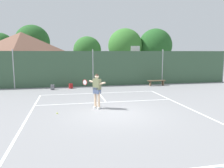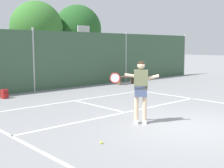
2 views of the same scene
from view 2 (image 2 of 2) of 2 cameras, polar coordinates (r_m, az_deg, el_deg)
The scene contains 8 objects.
ground_plane at distance 8.91m, azimuth 13.90°, elevation -7.86°, with size 120.00×120.00×0.00m, color gray.
court_markings at distance 9.27m, azimuth 10.56°, elevation -7.15°, with size 8.30×11.10×0.01m.
chainlink_fence at distance 15.54m, azimuth -14.68°, elevation 4.23°, with size 26.09×0.09×3.20m.
basketball_hoop at distance 19.26m, azimuth -5.44°, elevation 7.31°, with size 0.90×0.67×3.55m.
tennis_player at distance 8.80m, azimuth 5.40°, elevation -0.49°, with size 1.11×1.00×1.85m.
tennis_ball at distance 7.20m, azimuth -2.04°, elevation -11.04°, with size 0.07×0.07×0.07m, color #CCE033.
backpack_red at distance 13.95m, azimuth -19.72°, elevation -1.81°, with size 0.32×0.31×0.46m.
courtside_bench at distance 18.12m, azimuth 2.70°, elevation 1.16°, with size 1.60×0.36×0.48m.
Camera 2 is at (-7.18, -4.76, 2.30)m, focal length 48.14 mm.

